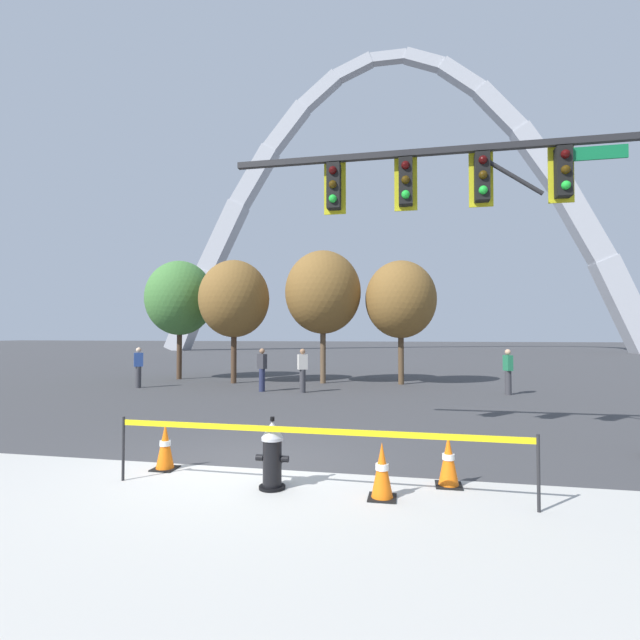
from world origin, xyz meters
The scene contains 17 objects.
ground_plane centered at (0.00, 0.00, 0.00)m, with size 240.00×240.00×0.00m, color #3D3D3F.
sidewalk_near_curb centered at (0.00, -4.11, 0.01)m, with size 40.00×8.00×0.01m, color #B7B5AD.
fire_hydrant centered at (0.74, -0.97, 0.47)m, with size 0.46×0.48×0.99m.
caution_tape_barrier centered at (1.31, -1.11, 0.65)m, with size 5.63×0.14×0.93m.
traffic_cone_by_hydrant centered at (-1.18, -0.43, 0.36)m, with size 0.36×0.36×0.73m.
traffic_cone_mid_sidewalk centered at (2.25, -1.07, 0.36)m, with size 0.36×0.36×0.73m.
traffic_cone_curb_edge centered at (3.12, -0.39, 0.36)m, with size 0.36×0.36×0.73m.
traffic_signal_gantry centered at (4.35, 1.83, 4.40)m, with size 7.82×0.44×6.00m.
monument_arch centered at (0.00, 48.18, 16.36)m, with size 56.88×2.50×36.47m.
tree_far_left centered at (-8.13, 13.02, 3.81)m, with size 3.19×3.19×5.58m.
tree_left_mid centered at (-4.94, 11.83, 3.64)m, with size 3.05×3.05×5.33m.
tree_center_left centered at (-1.15, 12.56, 3.93)m, with size 3.28×3.28×5.74m.
tree_center_right centered at (2.17, 12.76, 3.58)m, with size 2.99×2.99×5.24m.
pedestrian_walking_left centered at (-2.82, 9.29, 0.82)m, with size 0.39×0.35×1.59m.
pedestrian_standing_center centered at (-1.27, 9.27, 0.82)m, with size 0.39×0.34×1.59m.
pedestrian_walking_right centered at (5.93, 10.12, 0.82)m, with size 0.30×0.39×1.59m.
pedestrian_near_trees centered at (-7.98, 9.46, 0.82)m, with size 0.39×0.36×1.59m.
Camera 1 is at (2.64, -7.15, 2.13)m, focal length 26.08 mm.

